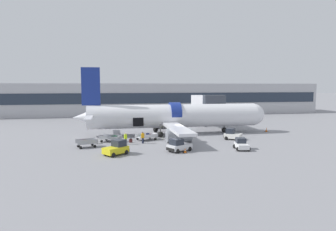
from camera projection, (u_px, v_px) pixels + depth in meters
ground_plane at (183, 139)px, 46.51m from camera, size 500.00×500.00×0.00m
terminal_strip at (149, 99)px, 87.90m from camera, size 100.86×12.87×8.89m
jet_bridge_stub at (207, 104)px, 59.15m from camera, size 3.95×11.48×6.58m
airplane at (172, 116)px, 51.19m from camera, size 33.30×27.65×11.25m
baggage_tug_lead at (179, 146)px, 37.98m from camera, size 3.53×2.92×1.66m
baggage_tug_mid at (117, 148)px, 36.15m from camera, size 3.36×3.11×1.79m
baggage_tug_rear at (241, 145)px, 39.09m from camera, size 2.19×2.98×1.49m
baggage_tug_spare at (232, 135)px, 46.30m from camera, size 2.98×2.87×1.72m
baggage_cart_loading at (147, 137)px, 45.87m from camera, size 4.04×2.79×1.12m
baggage_cart_queued at (112, 138)px, 44.39m from camera, size 4.01×2.81×1.03m
baggage_cart_empty at (87, 143)px, 40.41m from camera, size 3.67×2.28×1.13m
ground_crew_loader_a at (167, 133)px, 47.03m from camera, size 0.53×0.53×1.66m
ground_crew_loader_b at (126, 138)px, 42.50m from camera, size 0.54×0.54×1.67m
ground_crew_driver at (169, 132)px, 48.30m from camera, size 0.39×0.56×1.60m
ground_crew_supervisor at (143, 137)px, 43.19m from camera, size 0.55×0.54×1.70m
suitcase_on_tarmac_upright at (131, 141)px, 43.97m from camera, size 0.51×0.40×0.60m
safety_cone_nose at (266, 130)px, 54.08m from camera, size 0.53×0.53×0.78m
safety_cone_engine_left at (185, 151)px, 37.14m from camera, size 0.53×0.53×0.62m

